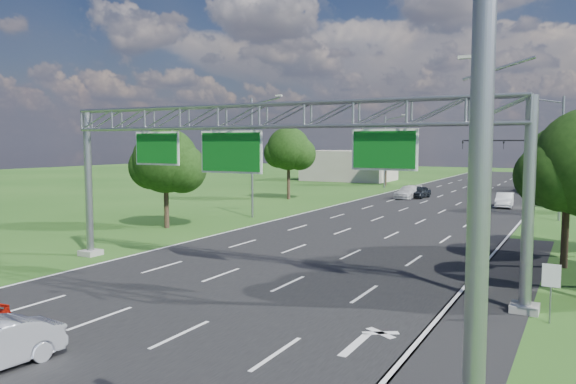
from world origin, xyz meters
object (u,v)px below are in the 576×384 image
Objects in this scene: regulatory_sign at (551,281)px; box_truck at (536,182)px; sign_gantry at (265,129)px; traffic_signal at (533,152)px.

regulatory_sign is 57.54m from box_truck.
sign_gantry is 3.12× the size of box_truck.
box_truck reaches higher than regulatory_sign.
box_truck is at bearing 82.54° from sign_gantry.
sign_gantry is 1.92× the size of traffic_signal.
box_truck is (0.23, 3.32, -3.83)m from traffic_signal.
traffic_signal reaches higher than box_truck.
sign_gantry is at bearing -92.87° from box_truck.
box_truck is (-4.70, 57.35, -0.17)m from regulatory_sign.
sign_gantry is 13.25m from regulatory_sign.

